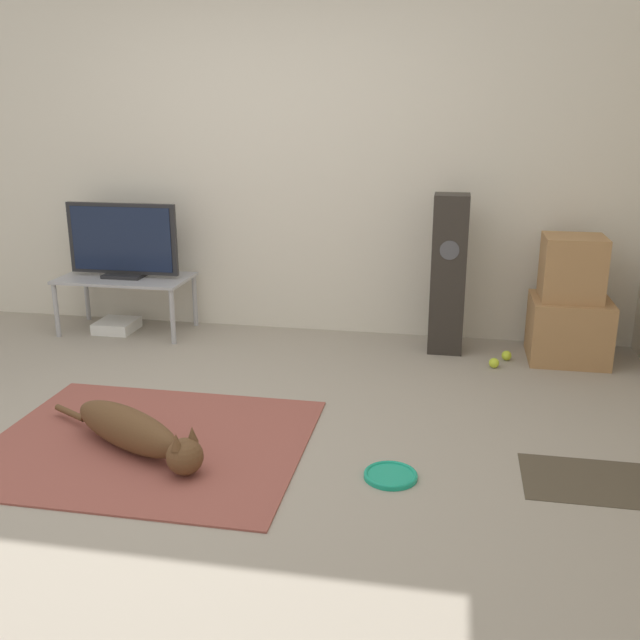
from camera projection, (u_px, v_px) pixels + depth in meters
The scene contains 14 objects.
ground_plane at pixel (182, 447), 3.57m from camera, with size 12.00×12.00×0.00m, color #9E9384.
wall_back at pixel (278, 159), 5.18m from camera, with size 8.00×0.06×2.55m.
area_rug at pixel (148, 443), 3.61m from camera, with size 1.59×1.33×0.01m.
dog at pixel (135, 432), 3.48m from camera, with size 1.02×0.60×0.22m.
frisbee at pixel (391, 475), 3.28m from camera, with size 0.25×0.25×0.03m.
cardboard_box_lower at pixel (568, 329), 4.76m from camera, with size 0.51×0.47×0.42m.
cardboard_box_upper at pixel (572, 268), 4.64m from camera, with size 0.39×0.36×0.42m.
floor_speaker at pixel (448, 275), 4.85m from camera, with size 0.23×0.24×1.09m.
tv_stand at pixel (126, 283), 5.32m from camera, with size 0.96×0.51×0.42m.
tv at pixel (122, 241), 5.23m from camera, with size 0.84×0.20×0.55m.
tennis_ball_by_boxes at pixel (494, 363), 4.65m from camera, with size 0.07×0.07×0.07m.
tennis_ball_near_speaker at pixel (507, 355), 4.79m from camera, with size 0.07×0.07×0.07m.
game_console at pixel (117, 326), 5.42m from camera, with size 0.28×0.30×0.08m.
door_mat at pixel (593, 481), 3.25m from camera, with size 0.64×0.44×0.01m.
Camera 1 is at (1.28, -3.05, 1.64)m, focal length 40.00 mm.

